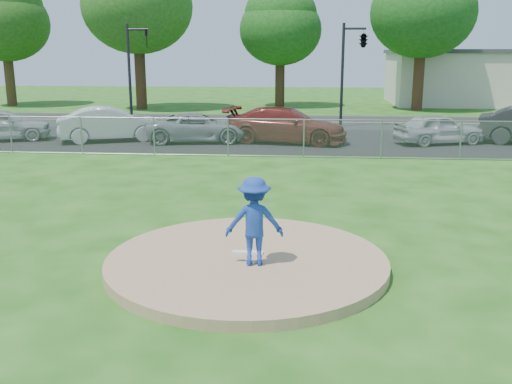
% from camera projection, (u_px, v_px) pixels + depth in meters
% --- Properties ---
extents(ground, '(120.00, 120.00, 0.00)m').
position_uv_depth(ground, '(275.00, 167.00, 20.68)').
color(ground, '#1A4C10').
rests_on(ground, ground).
extents(pitchers_mound, '(5.40, 5.40, 0.20)m').
position_uv_depth(pitchers_mound, '(247.00, 262.00, 10.98)').
color(pitchers_mound, '#9C7A55').
rests_on(pitchers_mound, ground).
extents(pitching_rubber, '(0.60, 0.15, 0.04)m').
position_uv_depth(pitching_rubber, '(248.00, 252.00, 11.14)').
color(pitching_rubber, white).
rests_on(pitching_rubber, pitchers_mound).
extents(chain_link_fence, '(40.00, 0.06, 1.50)m').
position_uv_depth(chain_link_fence, '(278.00, 138.00, 22.44)').
color(chain_link_fence, gray).
rests_on(chain_link_fence, ground).
extents(parking_lot, '(50.00, 8.00, 0.01)m').
position_uv_depth(parking_lot, '(283.00, 140.00, 26.97)').
color(parking_lot, black).
rests_on(parking_lot, ground).
extents(street, '(60.00, 7.00, 0.01)m').
position_uv_depth(street, '(288.00, 122.00, 34.22)').
color(street, '#232325').
rests_on(street, ground).
extents(commercial_building, '(16.40, 9.40, 4.30)m').
position_uv_depth(commercial_building, '(493.00, 77.00, 45.89)').
color(commercial_building, beige).
rests_on(commercial_building, ground).
extents(tree_far_left, '(6.72, 6.72, 10.74)m').
position_uv_depth(tree_far_left, '(3.00, 12.00, 43.14)').
color(tree_far_left, '#3D2A16').
rests_on(tree_far_left, ground).
extents(tree_center, '(6.16, 6.16, 9.84)m').
position_uv_depth(tree_center, '(280.00, 19.00, 42.45)').
color(tree_center, '#331F12').
rests_on(tree_center, ground).
extents(traffic_signal_left, '(1.28, 0.20, 5.60)m').
position_uv_depth(traffic_signal_left, '(133.00, 65.00, 32.24)').
color(traffic_signal_left, black).
rests_on(traffic_signal_left, ground).
extents(traffic_signal_center, '(1.42, 2.48, 5.60)m').
position_uv_depth(traffic_signal_center, '(361.00, 42.00, 30.86)').
color(traffic_signal_center, black).
rests_on(traffic_signal_center, ground).
extents(pitcher, '(1.12, 0.71, 1.65)m').
position_uv_depth(pitcher, '(254.00, 221.00, 10.40)').
color(pitcher, '#1C3D9C').
rests_on(pitcher, pitchers_mound).
extents(traffic_cone, '(0.38, 0.38, 0.74)m').
position_uv_depth(traffic_cone, '(161.00, 136.00, 25.74)').
color(traffic_cone, orange).
rests_on(traffic_cone, parking_lot).
extents(parked_car_silver, '(4.74, 3.15, 1.50)m').
position_uv_depth(parked_car_silver, '(1.00, 125.00, 26.63)').
color(parked_car_silver, '#A3A3A7').
rests_on(parked_car_silver, parking_lot).
extents(parked_car_white, '(5.08, 3.42, 1.58)m').
position_uv_depth(parked_car_white, '(111.00, 124.00, 26.52)').
color(parked_car_white, silver).
rests_on(parked_car_white, parking_lot).
extents(parked_car_gray, '(5.06, 2.96, 1.32)m').
position_uv_depth(parked_car_gray, '(198.00, 128.00, 26.27)').
color(parked_car_gray, gray).
rests_on(parked_car_gray, parking_lot).
extents(parked_car_darkred, '(5.87, 3.24, 1.61)m').
position_uv_depth(parked_car_darkred, '(286.00, 125.00, 26.01)').
color(parked_car_darkred, maroon).
rests_on(parked_car_darkred, parking_lot).
extents(parked_car_pearl, '(4.31, 2.79, 1.36)m').
position_uv_depth(parked_car_pearl, '(439.00, 129.00, 25.67)').
color(parked_car_pearl, '#B3B6B8').
rests_on(parked_car_pearl, parking_lot).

